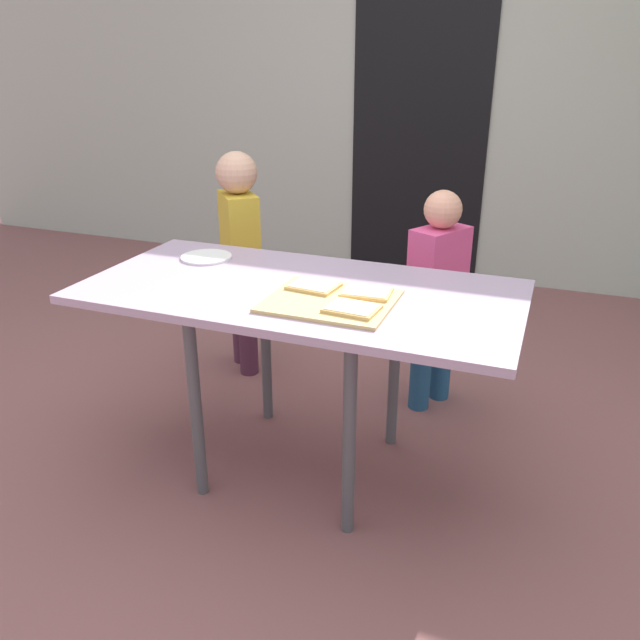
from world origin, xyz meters
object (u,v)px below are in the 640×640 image
at_px(dining_table, 300,305).
at_px(child_right, 437,290).
at_px(pizza_slice_far_left, 314,286).
at_px(plate_white_left, 206,257).
at_px(pizza_slice_far_right, 366,292).
at_px(pizza_slice_near_right, 352,308).
at_px(cutting_board, 331,301).
at_px(child_left, 240,247).

distance_m(dining_table, child_right, 0.74).
relative_size(pizza_slice_far_left, plate_white_left, 0.88).
bearing_deg(dining_table, child_right, 61.75).
relative_size(pizza_slice_far_right, plate_white_left, 0.86).
xyz_separation_m(dining_table, pizza_slice_far_right, (0.24, -0.01, 0.08)).
bearing_deg(pizza_slice_far_right, pizza_slice_near_right, -89.67).
height_order(dining_table, cutting_board, cutting_board).
bearing_deg(plate_white_left, pizza_slice_near_right, -25.59).
bearing_deg(pizza_slice_far_right, pizza_slice_far_left, -178.19).
xyz_separation_m(pizza_slice_near_right, child_left, (-0.82, 0.83, -0.12)).
bearing_deg(child_left, pizza_slice_far_right, -39.59).
height_order(pizza_slice_near_right, plate_white_left, pizza_slice_near_right).
height_order(pizza_slice_near_right, child_right, child_right).
distance_m(cutting_board, pizza_slice_far_right, 0.13).
xyz_separation_m(pizza_slice_far_left, child_right, (0.29, 0.66, -0.20)).
distance_m(dining_table, cutting_board, 0.19).
bearing_deg(child_right, cutting_board, -105.41).
bearing_deg(dining_table, plate_white_left, 159.30).
bearing_deg(cutting_board, pizza_slice_near_right, -35.38).
relative_size(dining_table, cutting_board, 3.72).
bearing_deg(pizza_slice_far_right, cutting_board, -138.15).
height_order(cutting_board, pizza_slice_far_left, pizza_slice_far_left).
bearing_deg(dining_table, pizza_slice_near_right, -34.09).
bearing_deg(child_left, plate_white_left, -76.72).
relative_size(cutting_board, child_left, 0.38).
xyz_separation_m(pizza_slice_far_right, child_left, (-0.82, 0.68, -0.12)).
height_order(dining_table, plate_white_left, plate_white_left).
distance_m(dining_table, child_left, 0.88).
xyz_separation_m(cutting_board, pizza_slice_near_right, (0.09, -0.07, 0.01)).
relative_size(dining_table, child_left, 1.40).
height_order(pizza_slice_far_right, child_left, child_left).
bearing_deg(child_left, dining_table, -48.87).
distance_m(pizza_slice_far_left, plate_white_left, 0.56).
height_order(plate_white_left, child_left, child_left).
height_order(cutting_board, pizza_slice_far_right, pizza_slice_far_right).
bearing_deg(pizza_slice_far_right, plate_white_left, 165.12).
distance_m(dining_table, pizza_slice_far_left, 0.10).
bearing_deg(child_right, plate_white_left, -149.90).
height_order(pizza_slice_far_left, pizza_slice_far_right, same).
xyz_separation_m(pizza_slice_far_left, pizza_slice_far_right, (0.18, 0.01, 0.00)).
height_order(dining_table, pizza_slice_near_right, pizza_slice_near_right).
bearing_deg(cutting_board, plate_white_left, 156.10).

